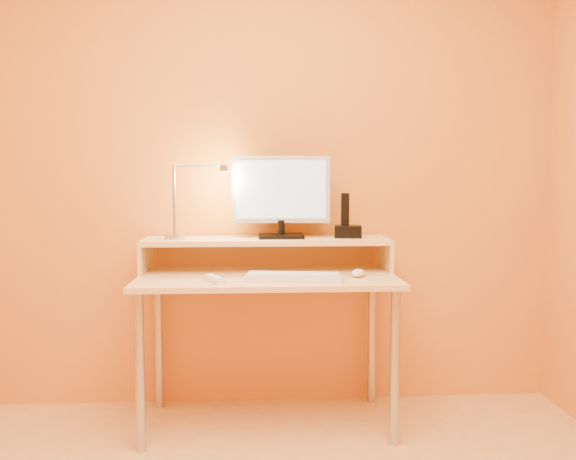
{
  "coord_description": "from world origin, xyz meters",
  "views": [
    {
      "loc": [
        -0.06,
        -1.56,
        1.17
      ],
      "look_at": [
        0.09,
        1.13,
        0.94
      ],
      "focal_mm": 36.92,
      "sensor_mm": 36.0,
      "label": 1
    }
  ],
  "objects": [
    {
      "name": "shelf_riser_left",
      "position": [
        -0.59,
        1.33,
        0.79
      ],
      "size": [
        0.02,
        0.3,
        0.14
      ],
      "primitive_type": "cube",
      "color": "#EDCD8E",
      "rests_on": "desk_lower"
    },
    {
      "name": "desk_leg_fl",
      "position": [
        -0.55,
        0.93,
        0.35
      ],
      "size": [
        0.04,
        0.04,
        0.69
      ],
      "primitive_type": "cylinder",
      "color": "#ABABAE",
      "rests_on": "floor"
    },
    {
      "name": "monitor_panel",
      "position": [
        0.07,
        1.34,
        1.12
      ],
      "size": [
        0.48,
        0.05,
        0.33
      ],
      "primitive_type": "cube",
      "rotation": [
        0.0,
        0.0,
        -0.03
      ],
      "color": "silver",
      "rests_on": "monitor_neck"
    },
    {
      "name": "monitor_back",
      "position": [
        0.07,
        1.36,
        1.12
      ],
      "size": [
        0.43,
        0.02,
        0.28
      ],
      "primitive_type": "cube",
      "rotation": [
        0.0,
        0.0,
        -0.03
      ],
      "color": "black",
      "rests_on": "monitor_panel"
    },
    {
      "name": "desk_leg_br",
      "position": [
        0.55,
        1.43,
        0.35
      ],
      "size": [
        0.04,
        0.04,
        0.69
      ],
      "primitive_type": "cylinder",
      "color": "#ABABAE",
      "rests_on": "floor"
    },
    {
      "name": "keyboard",
      "position": [
        0.11,
        1.04,
        0.73
      ],
      "size": [
        0.44,
        0.19,
        0.02
      ],
      "primitive_type": "cube",
      "rotation": [
        0.0,
        0.0,
        -0.14
      ],
      "color": "silver",
      "rests_on": "desk_lower"
    },
    {
      "name": "desk_shelf",
      "position": [
        0.0,
        1.33,
        0.87
      ],
      "size": [
        1.2,
        0.3,
        0.02
      ],
      "primitive_type": "cube",
      "color": "#EDCD8E",
      "rests_on": "desk_lower"
    },
    {
      "name": "lamp_bulb",
      "position": [
        -0.2,
        1.3,
        1.2
      ],
      "size": [
        0.03,
        0.03,
        0.0
      ],
      "primitive_type": "cylinder",
      "color": "#FFEAC6",
      "rests_on": "lamp_head"
    },
    {
      "name": "lamp_head",
      "position": [
        -0.2,
        1.3,
        1.22
      ],
      "size": [
        0.04,
        0.04,
        0.03
      ],
      "primitive_type": "cylinder",
      "color": "#ABABAE",
      "rests_on": "lamp_arm"
    },
    {
      "name": "monitor_screen",
      "position": [
        0.07,
        1.32,
        1.12
      ],
      "size": [
        0.43,
        0.02,
        0.28
      ],
      "primitive_type": "cube",
      "rotation": [
        0.0,
        0.0,
        -0.03
      ],
      "color": "#9FB9E2",
      "rests_on": "monitor_panel"
    },
    {
      "name": "lamp_arm",
      "position": [
        -0.32,
        1.3,
        1.24
      ],
      "size": [
        0.24,
        0.01,
        0.01
      ],
      "primitive_type": "cylinder",
      "rotation": [
        0.0,
        1.57,
        0.0
      ],
      "color": "#ABABAE",
      "rests_on": "lamp_post"
    },
    {
      "name": "shelf_riser_right",
      "position": [
        0.59,
        1.33,
        0.79
      ],
      "size": [
        0.02,
        0.3,
        0.14
      ],
      "primitive_type": "cube",
      "color": "#EDCD8E",
      "rests_on": "desk_lower"
    },
    {
      "name": "lamp_base",
      "position": [
        -0.44,
        1.3,
        0.89
      ],
      "size": [
        0.1,
        0.1,
        0.02
      ],
      "primitive_type": "cylinder",
      "color": "#ABABAE",
      "rests_on": "desk_shelf"
    },
    {
      "name": "monitor_foot",
      "position": [
        0.07,
        1.33,
        0.89
      ],
      "size": [
        0.22,
        0.16,
        0.02
      ],
      "primitive_type": "cube",
      "color": "black",
      "rests_on": "desk_shelf"
    },
    {
      "name": "lamp_post",
      "position": [
        -0.44,
        1.3,
        1.07
      ],
      "size": [
        0.01,
        0.01,
        0.33
      ],
      "primitive_type": "cylinder",
      "color": "#ABABAE",
      "rests_on": "lamp_base"
    },
    {
      "name": "desk_leg_bl",
      "position": [
        -0.55,
        1.43,
        0.35
      ],
      "size": [
        0.04,
        0.04,
        0.69
      ],
      "primitive_type": "cylinder",
      "color": "#ABABAE",
      "rests_on": "floor"
    },
    {
      "name": "desk_leg_fr",
      "position": [
        0.55,
        0.93,
        0.35
      ],
      "size": [
        0.04,
        0.04,
        0.69
      ],
      "primitive_type": "cylinder",
      "color": "#ABABAE",
      "rests_on": "floor"
    },
    {
      "name": "remote_control",
      "position": [
        -0.24,
        1.02,
        0.73
      ],
      "size": [
        0.12,
        0.19,
        0.02
      ],
      "primitive_type": "cube",
      "rotation": [
        0.0,
        0.0,
        0.42
      ],
      "color": "silver",
      "rests_on": "desk_lower"
    },
    {
      "name": "phone_handset",
      "position": [
        0.39,
        1.33,
        1.02
      ],
      "size": [
        0.04,
        0.03,
        0.16
      ],
      "primitive_type": "cube",
      "rotation": [
        0.0,
        0.0,
        -0.12
      ],
      "color": "black",
      "rests_on": "phone_dock"
    },
    {
      "name": "desk_lower",
      "position": [
        0.0,
        1.18,
        0.71
      ],
      "size": [
        1.2,
        0.6,
        0.02
      ],
      "primitive_type": "cube",
      "color": "#EDCD8E",
      "rests_on": "floor"
    },
    {
      "name": "wall_back",
      "position": [
        0.0,
        1.5,
        1.25
      ],
      "size": [
        3.0,
        0.04,
        2.5
      ],
      "primitive_type": "cube",
      "color": "#CB742C",
      "rests_on": "floor"
    },
    {
      "name": "mouse",
      "position": [
        0.42,
        1.11,
        0.74
      ],
      "size": [
        0.1,
        0.12,
        0.04
      ],
      "primitive_type": "ellipsoid",
      "rotation": [
        0.0,
        0.0,
        -0.4
      ],
      "color": "silver",
      "rests_on": "desk_lower"
    },
    {
      "name": "monitor_neck",
      "position": [
        0.07,
        1.33,
        0.93
      ],
      "size": [
        0.04,
        0.04,
        0.07
      ],
      "primitive_type": "cylinder",
      "color": "black",
      "rests_on": "monitor_foot"
    },
    {
      "name": "phone_dock",
      "position": [
        0.4,
        1.33,
        0.91
      ],
      "size": [
        0.14,
        0.11,
        0.06
      ],
      "primitive_type": "cube",
      "rotation": [
        0.0,
        0.0,
        -0.12
      ],
      "color": "black",
      "rests_on": "desk_shelf"
    },
    {
      "name": "phone_led",
      "position": [
        0.45,
        1.28,
        0.91
      ],
      "size": [
        0.01,
        0.0,
        0.04
      ],
      "primitive_type": "cube",
      "color": "blue",
      "rests_on": "phone_dock"
    }
  ]
}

